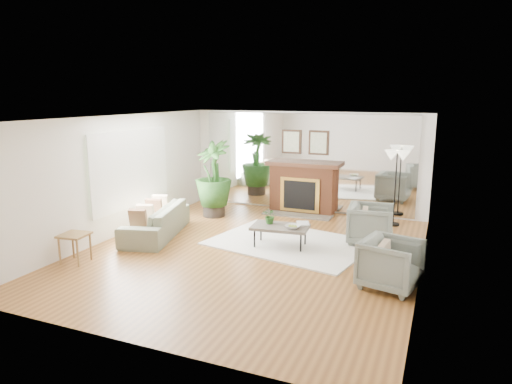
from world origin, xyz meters
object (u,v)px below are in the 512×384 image
at_px(coffee_table, 280,228).
at_px(armchair_front, 391,264).
at_px(fireplace, 302,187).
at_px(floor_lamp, 397,162).
at_px(armchair_back, 371,224).
at_px(side_table, 74,239).
at_px(potted_ficus, 213,176).
at_px(sofa, 156,221).

xyz_separation_m(coffee_table, armchair_front, (2.19, -1.15, -0.01)).
relative_size(fireplace, floor_lamp, 1.20).
bearing_deg(fireplace, coffee_table, -81.60).
bearing_deg(armchair_back, side_table, 117.98).
distance_m(coffee_table, side_table, 3.74).
bearing_deg(floor_lamp, fireplace, 171.81).
xyz_separation_m(armchair_back, potted_ficus, (-3.85, 0.69, 0.59)).
distance_m(armchair_front, side_table, 5.34).
relative_size(coffee_table, floor_lamp, 0.67).
height_order(coffee_table, armchair_back, armchair_back).
relative_size(coffee_table, side_table, 2.19).
relative_size(coffee_table, sofa, 0.53).
bearing_deg(side_table, sofa, 77.96).
height_order(fireplace, side_table, fireplace).
relative_size(coffee_table, armchair_back, 1.31).
bearing_deg(floor_lamp, sofa, -148.94).
distance_m(coffee_table, armchair_back, 1.82).
bearing_deg(side_table, coffee_table, 35.03).
bearing_deg(armchair_front, floor_lamp, 18.69).
bearing_deg(potted_ficus, armchair_front, -31.59).
xyz_separation_m(armchair_front, potted_ficus, (-4.47, 2.75, 0.60)).
distance_m(armchair_back, armchair_front, 2.15).
height_order(armchair_back, side_table, armchair_back).
height_order(armchair_front, side_table, armchair_front).
xyz_separation_m(coffee_table, potted_ficus, (-2.28, 1.60, 0.59)).
distance_m(fireplace, coffee_table, 2.81).
height_order(coffee_table, floor_lamp, floor_lamp).
bearing_deg(sofa, armchair_back, 90.71).
bearing_deg(armchair_back, potted_ficus, 74.42).
distance_m(sofa, side_table, 1.92).
relative_size(coffee_table, armchair_front, 1.35).
bearing_deg(armchair_front, fireplace, 46.89).
xyz_separation_m(fireplace, armchair_front, (2.60, -3.92, -0.27)).
xyz_separation_m(sofa, armchair_back, (4.23, 1.19, 0.08)).
distance_m(coffee_table, floor_lamp, 3.25).
height_order(sofa, side_table, sofa).
bearing_deg(potted_ficus, sofa, -101.44).
bearing_deg(sofa, armchair_front, 64.85).
distance_m(armchair_front, potted_ficus, 5.28).
xyz_separation_m(armchair_front, side_table, (-5.25, -1.00, 0.05)).
relative_size(armchair_front, side_table, 1.63).
relative_size(side_table, potted_ficus, 0.28).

